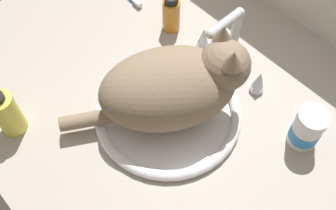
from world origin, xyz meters
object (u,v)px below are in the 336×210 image
(sink_basin, at_px, (168,112))
(amber_bottle, at_px, (171,14))
(faucet, at_px, (230,49))
(cat, at_px, (177,85))
(pill_bottle, at_px, (307,129))
(soap_pump_bottle, at_px, (7,113))

(sink_basin, relative_size, amber_bottle, 3.09)
(faucet, relative_size, cat, 0.56)
(cat, bearing_deg, sink_basin, -120.38)
(faucet, distance_m, pill_bottle, 0.24)
(cat, distance_m, soap_pump_bottle, 0.36)
(faucet, relative_size, amber_bottle, 1.98)
(soap_pump_bottle, height_order, amber_bottle, soap_pump_bottle)
(pill_bottle, bearing_deg, faucet, 174.80)
(sink_basin, xyz_separation_m, amber_bottle, (-0.19, 0.18, 0.04))
(soap_pump_bottle, bearing_deg, pill_bottle, 44.55)
(soap_pump_bottle, xyz_separation_m, pill_bottle, (0.44, 0.43, -0.01))
(faucet, height_order, pill_bottle, faucet)
(amber_bottle, distance_m, pill_bottle, 0.43)
(sink_basin, relative_size, faucet, 1.56)
(soap_pump_bottle, bearing_deg, sink_basin, 52.94)
(faucet, relative_size, soap_pump_bottle, 1.32)
(pill_bottle, bearing_deg, amber_bottle, 177.72)
(cat, bearing_deg, pill_bottle, 33.18)
(soap_pump_bottle, distance_m, pill_bottle, 0.62)
(soap_pump_bottle, relative_size, pill_bottle, 1.56)
(faucet, distance_m, amber_bottle, 0.19)
(cat, distance_m, pill_bottle, 0.28)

